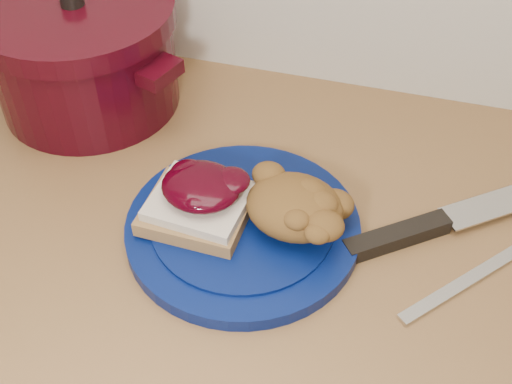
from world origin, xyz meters
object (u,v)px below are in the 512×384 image
(butter_knife, at_px, (467,280))
(dutch_oven, at_px, (84,54))
(chef_knife, at_px, (432,225))
(pepper_grinder, at_px, (40,34))
(plate, at_px, (243,228))

(butter_knife, height_order, dutch_oven, dutch_oven)
(chef_knife, height_order, pepper_grinder, pepper_grinder)
(dutch_oven, height_order, pepper_grinder, dutch_oven)
(plate, xyz_separation_m, butter_knife, (0.25, -0.00, -0.01))
(plate, xyz_separation_m, dutch_oven, (-0.28, 0.19, 0.07))
(plate, height_order, butter_knife, plate)
(plate, bearing_deg, pepper_grinder, 148.38)
(plate, height_order, chef_knife, chef_knife)
(butter_knife, relative_size, dutch_oven, 0.57)
(chef_knife, bearing_deg, pepper_grinder, 126.33)
(chef_knife, relative_size, dutch_oven, 0.89)
(plate, bearing_deg, chef_knife, 16.61)
(dutch_oven, xyz_separation_m, pepper_grinder, (-0.09, 0.05, -0.01))
(chef_knife, distance_m, pepper_grinder, 0.61)
(chef_knife, bearing_deg, butter_knife, -93.97)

